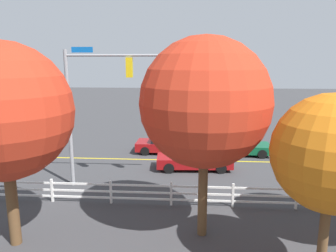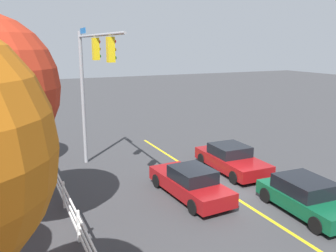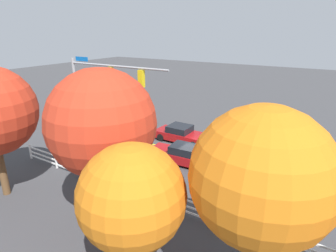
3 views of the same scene
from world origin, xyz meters
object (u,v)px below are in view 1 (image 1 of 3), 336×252
car_1 (240,145)px  car_3 (195,159)px  tree_1 (3,112)px  tree_4 (332,154)px  car_2 (167,144)px  tree_3 (205,103)px

car_1 → car_3: 4.81m
car_1 → tree_1: tree_1 is taller
tree_4 → car_1: bearing=-88.3°
car_3 → tree_1: bearing=49.1°
tree_1 → car_2: bearing=-111.1°
tree_4 → tree_1: bearing=-7.2°
tree_1 → tree_4: (-10.53, 1.33, -0.89)m
tree_4 → car_3: bearing=-70.0°
tree_3 → tree_4: bearing=145.2°
car_3 → tree_3: (-0.15, 7.69, 4.57)m
car_2 → car_3: size_ratio=0.98×
car_2 → tree_3: bearing=-78.0°
tree_3 → tree_4: size_ratio=1.30×
car_3 → tree_1: 11.98m
car_1 → car_2: bearing=-178.3°
car_2 → tree_1: 14.01m
car_3 → tree_1: tree_1 is taller
car_3 → tree_4: bearing=106.8°
tree_4 → tree_3: bearing=-34.8°
car_1 → tree_4: size_ratio=0.73×
car_3 → car_2: bearing=-63.7°
car_1 → car_2: (5.33, -0.10, -0.01)m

